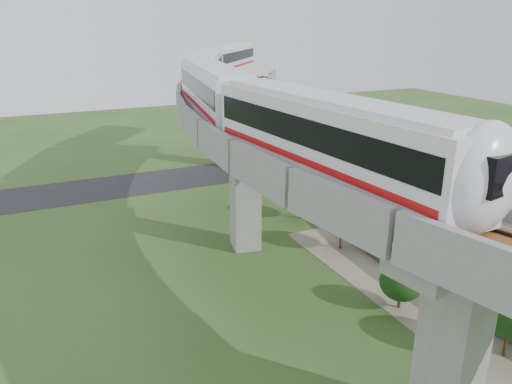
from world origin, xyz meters
The scene contains 13 objects.
ground centered at (0.00, 0.00, 0.00)m, with size 160.00×160.00×0.00m, color #354E1F.
dirt_lot centered at (14.00, -2.00, 0.02)m, with size 18.00×26.00×0.04m, color gray.
asphalt_road centered at (0.00, 30.00, 0.01)m, with size 60.00×8.00×0.03m, color #232326.
viaduct centered at (3.84, 0.00, 9.05)m, with size 19.58×73.98×11.40m.
metro_train centered at (2.71, 16.62, 12.31)m, with size 20.99×58.84×3.64m.
fence centered at (9.75, 0.00, 0.75)m, with size 3.87×38.73×1.50m.
tree_0 centered at (11.18, 22.10, 2.48)m, with size 2.37×2.37×3.49m.
tree_1 centered at (7.78, 13.76, 2.57)m, with size 2.97×2.97×3.83m.
tree_2 centered at (7.43, 6.82, 2.44)m, with size 2.94×2.94×3.69m.
tree_3 centered at (5.95, -1.80, 1.79)m, with size 2.65×2.65×2.92m.
tree_4 centered at (7.86, -7.92, 2.74)m, with size 3.16×3.16×4.09m.
car_white centered at (10.06, -5.73, 0.56)m, with size 1.23×3.05×1.04m, color white.
car_dark centered at (10.93, 6.27, 0.72)m, with size 1.90×4.67×1.35m, color black.
Camera 1 is at (-13.57, -22.53, 17.05)m, focal length 35.00 mm.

